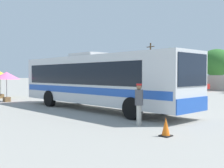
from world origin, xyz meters
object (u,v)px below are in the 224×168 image
Objects in this scene: attendant_by_bus_door at (139,102)px; traffic_cone_on_apron at (166,127)px; vendor_umbrella_near_gate_pink at (6,76)px; vendor_umbrella_secondary_yellow at (0,76)px; coach_bus_silver_blue at (96,79)px; roadside_tree_left at (171,58)px; parked_car_leftmost_maroon at (152,84)px; roadside_tree_midleft at (217,63)px; parked_car_second_red at (192,85)px; utility_pole_near at (150,64)px.

traffic_cone_on_apron is at bearing -26.93° from attendant_by_bus_door.
vendor_umbrella_secondary_yellow is at bearing 163.32° from vendor_umbrella_near_gate_pink.
attendant_by_bus_door is (5.06, -2.22, -0.85)m from coach_bus_silver_blue.
attendant_by_bus_door is at bearing 153.07° from traffic_cone_on_apron.
attendant_by_bus_door is at bearing -59.41° from roadside_tree_left.
parked_car_leftmost_maroon is at bearing 125.47° from attendant_by_bus_door.
roadside_tree_midleft reaches higher than vendor_umbrella_near_gate_pink.
parked_car_leftmost_maroon is at bearing 118.51° from coach_bus_silver_blue.
coach_bus_silver_blue is 3.01× the size of parked_car_second_red.
utility_pole_near is 11.25× the size of traffic_cone_on_apron.
vendor_umbrella_near_gate_pink reaches higher than parked_car_second_red.
utility_pole_near is 1.14× the size of roadside_tree_left.
attendant_by_bus_door is at bearing -70.93° from roadside_tree_midleft.
utility_pole_near is (-3.07, 26.00, 1.80)m from vendor_umbrella_secondary_yellow.
traffic_cone_on_apron is at bearing -52.57° from parked_car_leftmost_maroon.
coach_bus_silver_blue is at bearing 3.00° from vendor_umbrella_secondary_yellow.
utility_pole_near is at bearing 125.98° from attendant_by_bus_door.
attendant_by_bus_door is 25.41m from parked_car_second_red.
traffic_cone_on_apron is (12.26, -24.23, -0.46)m from parked_car_second_red.
vendor_umbrella_secondary_yellow is 27.33m from roadside_tree_left.
utility_pole_near is (-6.62, 27.06, 1.82)m from vendor_umbrella_near_gate_pink.
attendant_by_bus_door is at bearing -23.72° from coach_bus_silver_blue.
parked_car_second_red is 6.54× the size of traffic_cone_on_apron.
roadside_tree_midleft is at bearing 101.55° from coach_bus_silver_blue.
attendant_by_bus_door reaches higher than parked_car_second_red.
roadside_tree_left is 9.85× the size of traffic_cone_on_apron.
vendor_umbrella_near_gate_pink is 0.38× the size of roadside_tree_midleft.
attendant_by_bus_door is at bearing -5.38° from vendor_umbrella_secondary_yellow.
parked_car_second_red is at bearing 4.72° from parked_car_leftmost_maroon.
roadside_tree_midleft is at bearing 29.51° from utility_pole_near.
utility_pole_near is 3.38m from roadside_tree_left.
roadside_tree_left is 6.94m from roadside_tree_midleft.
traffic_cone_on_apron is at bearing -63.16° from parked_car_second_red.
roadside_tree_midleft reaches higher than parked_car_second_red.
vendor_umbrella_secondary_yellow is 0.58× the size of parked_car_leftmost_maroon.
attendant_by_bus_door is 27.92m from parked_car_leftmost_maroon.
vendor_umbrella_secondary_yellow is 22.67m from parked_car_second_red.
roadside_tree_left is (3.02, 1.19, 0.96)m from utility_pole_near.
coach_bus_silver_blue is 2.97× the size of parked_car_leftmost_maroon.
utility_pole_near is (-9.75, 4.37, 3.01)m from parked_car_second_red.
vendor_umbrella_secondary_yellow reaches higher than attendant_by_bus_door.
coach_bus_silver_blue is 1.75× the size of utility_pole_near.
vendor_umbrella_near_gate_pink is (-8.36, -1.69, 0.13)m from coach_bus_silver_blue.
coach_bus_silver_blue reaches higher than attendant_by_bus_door.
roadside_tree_left reaches higher than parked_car_leftmost_maroon.
coach_bus_silver_blue is 29.53m from utility_pole_near.
vendor_umbrella_near_gate_pink is at bearing -82.86° from parked_car_leftmost_maroon.
parked_car_second_red is at bearing 113.89° from attendant_by_bus_door.
utility_pole_near is at bearing -150.49° from roadside_tree_midleft.
vendor_umbrella_secondary_yellow reaches higher than vendor_umbrella_near_gate_pink.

